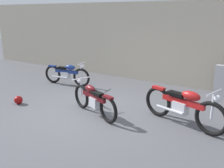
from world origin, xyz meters
The scene contains 6 objects.
ground_plane centered at (0.00, 0.00, 0.00)m, with size 40.00×40.00×0.00m, color #56565B.
building_wall centered at (0.00, 3.80, 1.49)m, with size 18.00×0.30×2.98m, color #B2A893.
helmet centered at (-2.06, -0.70, 0.12)m, with size 0.24×0.24×0.24m, color maroon.
motorcycle_blue centered at (-2.24, 1.60, 0.42)m, with size 1.91×0.58×0.86m.
motorcycle_red centered at (2.41, 0.46, 0.48)m, with size 2.15×0.86×0.99m.
motorcycle_maroon centered at (0.26, -0.15, 0.42)m, with size 1.84×0.85×0.86m.
Camera 1 is at (3.94, -5.04, 2.57)m, focal length 40.17 mm.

